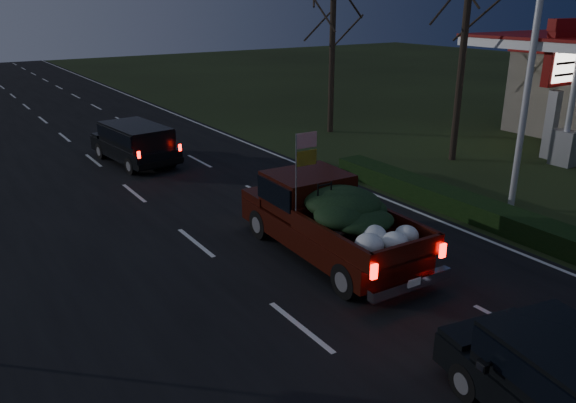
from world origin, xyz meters
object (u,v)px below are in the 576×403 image
gas_price_pylon (561,66)px  lead_suv (135,140)px  light_pole (536,28)px  pickup_truck (329,215)px

gas_price_pylon → lead_suv: gas_price_pylon is taller
light_pole → pickup_truck: size_ratio=1.61×
pickup_truck → lead_suv: pickup_truck is taller
light_pole → pickup_truck: light_pole is taller
gas_price_pylon → pickup_truck: 13.94m
light_pole → gas_price_pylon: (6.50, 2.99, -1.71)m
pickup_truck → lead_suv: bearing=98.0°
light_pole → lead_suv: bearing=124.9°
lead_suv → pickup_truck: bearing=-89.9°
light_pole → lead_suv: light_pole is taller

